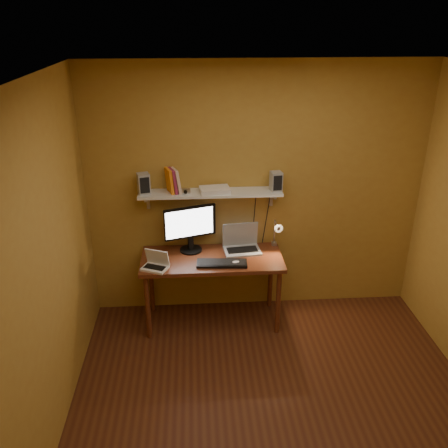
{
  "coord_description": "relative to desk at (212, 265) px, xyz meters",
  "views": [
    {
      "loc": [
        -0.63,
        -2.87,
        2.98
      ],
      "look_at": [
        -0.36,
        1.18,
        1.16
      ],
      "focal_mm": 38.0,
      "sensor_mm": 36.0,
      "label": 1
    }
  ],
  "objects": [
    {
      "name": "desk_lamp",
      "position": [
        0.66,
        0.13,
        0.29
      ],
      "size": [
        0.09,
        0.23,
        0.38
      ],
      "color": "silver",
      "rests_on": "desk"
    },
    {
      "name": "router",
      "position": [
        0.04,
        0.18,
        0.73
      ],
      "size": [
        0.31,
        0.22,
        0.05
      ],
      "primitive_type": "cube",
      "rotation": [
        0.0,
        0.0,
        0.12
      ],
      "color": "white",
      "rests_on": "wall_shelf"
    },
    {
      "name": "laptop",
      "position": [
        0.31,
        0.16,
        0.16
      ],
      "size": [
        0.39,
        0.3,
        0.27
      ],
      "rotation": [
        0.0,
        0.0,
        0.1
      ],
      "color": "#96999E",
      "rests_on": "desk"
    },
    {
      "name": "speaker_left",
      "position": [
        -0.64,
        0.19,
        0.81
      ],
      "size": [
        0.14,
        0.14,
        0.2
      ],
      "primitive_type": "cube",
      "rotation": [
        0.0,
        0.0,
        0.29
      ],
      "color": "#96999E",
      "rests_on": "wall_shelf"
    },
    {
      "name": "mouse",
      "position": [
        0.22,
        -0.15,
        0.1
      ],
      "size": [
        0.11,
        0.08,
        0.03
      ],
      "primitive_type": "ellipsoid",
      "rotation": [
        0.0,
        0.0,
        0.26
      ],
      "color": "white",
      "rests_on": "desk"
    },
    {
      "name": "speaker_right",
      "position": [
        0.64,
        0.18,
        0.81
      ],
      "size": [
        0.12,
        0.12,
        0.19
      ],
      "primitive_type": "cube",
      "rotation": [
        0.0,
        0.0,
        0.16
      ],
      "color": "#96999E",
      "rests_on": "wall_shelf"
    },
    {
      "name": "room",
      "position": [
        0.47,
        -1.28,
        0.64
      ],
      "size": [
        3.44,
        3.24,
        2.64
      ],
      "color": "#512914",
      "rests_on": "ground"
    },
    {
      "name": "monitor",
      "position": [
        -0.21,
        0.17,
        0.35
      ],
      "size": [
        0.51,
        0.28,
        0.48
      ],
      "rotation": [
        0.0,
        0.0,
        0.31
      ],
      "color": "black",
      "rests_on": "desk"
    },
    {
      "name": "keyboard",
      "position": [
        0.09,
        -0.15,
        0.1
      ],
      "size": [
        0.49,
        0.2,
        0.03
      ],
      "primitive_type": "cube",
      "rotation": [
        0.0,
        0.0,
        -0.07
      ],
      "color": "black",
      "rests_on": "desk"
    },
    {
      "name": "books",
      "position": [
        -0.36,
        0.2,
        0.83
      ],
      "size": [
        0.17,
        0.17,
        0.24
      ],
      "color": "orange",
      "rests_on": "wall_shelf"
    },
    {
      "name": "netbook",
      "position": [
        -0.54,
        -0.17,
        0.14
      ],
      "size": [
        0.28,
        0.25,
        0.18
      ],
      "rotation": [
        0.0,
        0.0,
        -0.41
      ],
      "color": "white",
      "rests_on": "desk"
    },
    {
      "name": "wall_shelf",
      "position": [
        0.0,
        0.19,
        0.69
      ],
      "size": [
        1.4,
        0.25,
        0.21
      ],
      "color": "silver",
      "rests_on": "room"
    },
    {
      "name": "shelf_camera",
      "position": [
        -0.24,
        0.14,
        0.74
      ],
      "size": [
        0.1,
        0.04,
        0.06
      ],
      "color": "silver",
      "rests_on": "wall_shelf"
    },
    {
      "name": "desk",
      "position": [
        0.0,
        0.0,
        0.0
      ],
      "size": [
        1.4,
        0.6,
        0.75
      ],
      "color": "brown",
      "rests_on": "ground"
    }
  ]
}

